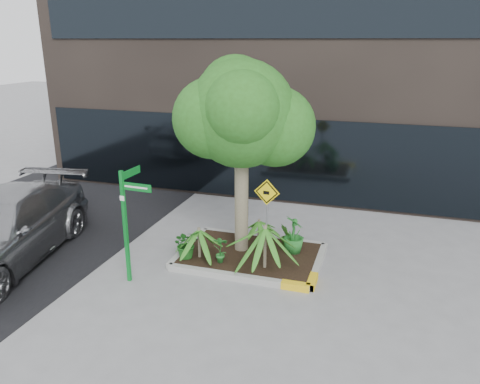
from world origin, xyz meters
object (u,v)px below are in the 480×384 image
(tree, at_px, (242,114))
(street_sign_post, at_px, (128,214))
(parked_car, at_px, (1,230))
(cattle_sign, at_px, (267,206))

(tree, bearing_deg, street_sign_post, -133.86)
(parked_car, height_order, street_sign_post, street_sign_post)
(parked_car, xyz_separation_m, cattle_sign, (5.88, 1.67, 0.65))
(tree, xyz_separation_m, cattle_sign, (0.70, -0.38, -1.96))
(tree, height_order, parked_car, tree)
(parked_car, distance_m, cattle_sign, 6.14)
(street_sign_post, distance_m, cattle_sign, 3.01)
(tree, distance_m, cattle_sign, 2.11)
(tree, xyz_separation_m, parked_car, (-5.17, -2.05, -2.60))
(parked_car, relative_size, street_sign_post, 2.24)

